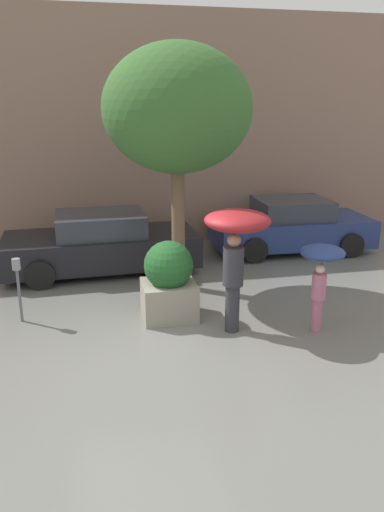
{
  "coord_description": "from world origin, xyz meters",
  "views": [
    {
      "loc": [
        -0.75,
        -6.88,
        3.71
      ],
      "look_at": [
        1.04,
        1.6,
        1.05
      ],
      "focal_mm": 35.0,
      "sensor_mm": 36.0,
      "label": 1
    }
  ],
  "objects": [
    {
      "name": "ground_plane",
      "position": [
        0.0,
        0.0,
        0.0
      ],
      "size": [
        40.0,
        40.0,
        0.0
      ],
      "primitive_type": "plane",
      "color": "slate"
    },
    {
      "name": "parked_car_near",
      "position": [
        -0.51,
        4.28,
        0.63
      ],
      "size": [
        4.4,
        2.18,
        1.35
      ],
      "rotation": [
        0.0,
        0.0,
        1.61
      ],
      "color": "black",
      "rests_on": "ground"
    },
    {
      "name": "building_facade",
      "position": [
        0.0,
        6.5,
        3.0
      ],
      "size": [
        18.0,
        0.3,
        6.0
      ],
      "color": "#8C6B5B",
      "rests_on": "ground"
    },
    {
      "name": "person_adult",
      "position": [
        1.58,
        0.67,
        1.65
      ],
      "size": [
        1.09,
        1.09,
        2.06
      ],
      "rotation": [
        0.0,
        0.0,
        0.96
      ],
      "color": "#2D2D33",
      "rests_on": "ground"
    },
    {
      "name": "parking_meter",
      "position": [
        -2.02,
        1.7,
        0.84
      ],
      "size": [
        0.14,
        0.14,
        1.17
      ],
      "color": "#595B60",
      "rests_on": "ground"
    },
    {
      "name": "parked_car_far",
      "position": [
        4.4,
        5.01,
        0.62
      ],
      "size": [
        4.1,
        2.14,
        1.35
      ],
      "rotation": [
        0.0,
        0.0,
        1.54
      ],
      "color": "navy",
      "rests_on": "ground"
    },
    {
      "name": "street_tree",
      "position": [
        1.02,
        2.85,
        3.58
      ],
      "size": [
        2.87,
        2.87,
        4.83
      ],
      "color": "brown",
      "rests_on": "ground"
    },
    {
      "name": "planter_box",
      "position": [
        0.57,
        1.34,
        0.7
      ],
      "size": [
        0.95,
        0.87,
        1.42
      ],
      "color": "gray",
      "rests_on": "ground"
    },
    {
      "name": "person_child",
      "position": [
        2.96,
        0.35,
        1.18
      ],
      "size": [
        0.74,
        0.74,
        1.48
      ],
      "rotation": [
        0.0,
        0.0,
        0.96
      ],
      "color": "#B76684",
      "rests_on": "ground"
    }
  ]
}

